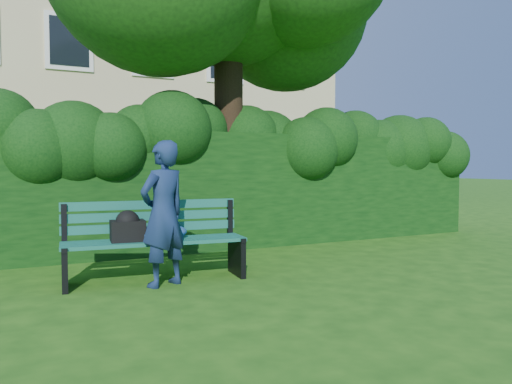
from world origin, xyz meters
name	(u,v)px	position (x,y,z in m)	size (l,w,h in m)	color
ground	(278,273)	(0.00, 0.00, 0.00)	(80.00, 80.00, 0.00)	#1E4C12
apartment_building	(91,37)	(0.00, 13.99, 6.00)	(16.00, 8.08, 12.00)	tan
hedge	(211,190)	(0.00, 2.20, 0.90)	(10.00, 1.00, 1.80)	black
park_bench	(152,237)	(-1.46, 0.28, 0.50)	(2.04, 0.76, 0.89)	#0F4C42
man_reading	(163,214)	(-1.41, 0.00, 0.78)	(0.57, 0.37, 1.56)	navy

